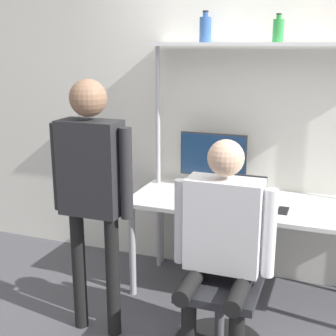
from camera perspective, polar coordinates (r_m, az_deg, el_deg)
name	(u,v)px	position (r m, az deg, el deg)	size (l,w,h in m)	color
ground_plane	(252,323)	(3.42, 10.22, -18.14)	(12.00, 12.00, 0.00)	#4C4C51
wall_back	(279,112)	(3.66, 13.36, 6.62)	(8.00, 0.06, 2.70)	silver
desk	(266,213)	(3.45, 11.87, -5.35)	(1.98, 0.71, 0.74)	silver
shelf_unit	(278,82)	(3.47, 13.23, 10.15)	(1.88, 0.26, 1.86)	white
monitor	(213,158)	(3.67, 5.49, 1.21)	(0.53, 0.18, 0.44)	#333338
laptop	(240,198)	(3.33, 8.83, -3.61)	(0.34, 0.21, 0.22)	#333338
cell_phone	(283,211)	(3.30, 13.85, -5.06)	(0.07, 0.15, 0.01)	black
office_chair	(221,308)	(3.02, 6.52, -16.59)	(0.56, 0.56, 0.92)	black
person_seated	(222,234)	(2.74, 6.60, -7.95)	(0.61, 0.47, 1.34)	black
person_standing	(92,178)	(2.91, -9.30, -1.18)	(0.55, 0.22, 1.66)	black
bottle_blue	(205,29)	(3.57, 4.57, 16.54)	(0.09, 0.09, 0.22)	#335999
bottle_green	(278,30)	(3.47, 13.28, 16.05)	(0.08, 0.08, 0.19)	#2D8C3F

